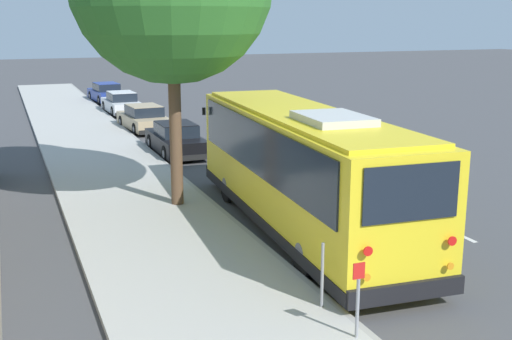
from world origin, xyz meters
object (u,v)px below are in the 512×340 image
(parked_sedan_black, at_px, (176,140))
(parked_sedan_white, at_px, (122,104))
(shuttle_bus, at_px, (301,164))
(sign_post_far, at_px, (322,275))
(parked_sedan_blue, at_px, (106,93))
(parked_sedan_tan, at_px, (144,119))
(sign_post_near, at_px, (358,299))

(parked_sedan_black, relative_size, parked_sedan_white, 1.02)
(shuttle_bus, height_order, sign_post_far, shuttle_bus)
(parked_sedan_white, distance_m, sign_post_far, 27.73)
(parked_sedan_white, distance_m, parked_sedan_blue, 5.68)
(parked_sedan_tan, bearing_deg, sign_post_far, 172.63)
(parked_sedan_blue, bearing_deg, parked_sedan_black, 175.27)
(parked_sedan_tan, bearing_deg, sign_post_near, 172.82)
(sign_post_near, bearing_deg, parked_sedan_black, -4.28)
(shuttle_bus, distance_m, parked_sedan_black, 10.64)
(shuttle_bus, relative_size, parked_sedan_tan, 2.49)
(parked_sedan_black, distance_m, parked_sedan_tan, 6.30)
(parked_sedan_black, relative_size, parked_sedan_tan, 0.99)
(shuttle_bus, xyz_separation_m, sign_post_far, (-4.65, 1.78, -0.99))
(sign_post_near, bearing_deg, parked_sedan_white, -2.51)
(shuttle_bus, relative_size, sign_post_near, 8.14)
(parked_sedan_white, relative_size, parked_sedan_blue, 0.94)
(parked_sedan_blue, xyz_separation_m, sign_post_near, (-34.65, 1.28, 0.24))
(parked_sedan_tan, xyz_separation_m, parked_sedan_blue, (11.86, -0.02, 0.02))
(parked_sedan_tan, distance_m, parked_sedan_blue, 11.86)
(parked_sedan_white, xyz_separation_m, sign_post_far, (-27.70, 1.27, 0.18))
(parked_sedan_blue, distance_m, sign_post_near, 34.67)
(parked_sedan_blue, bearing_deg, shuttle_bus, 176.41)
(parked_sedan_tan, relative_size, parked_sedan_white, 1.04)
(shuttle_bus, height_order, sign_post_near, shuttle_bus)
(parked_sedan_black, relative_size, sign_post_far, 3.42)
(parked_sedan_black, relative_size, sign_post_near, 3.22)
(parked_sedan_black, distance_m, sign_post_near, 16.54)
(parked_sedan_white, bearing_deg, shuttle_bus, 179.13)
(parked_sedan_black, height_order, sign_post_near, sign_post_near)
(shuttle_bus, xyz_separation_m, parked_sedan_white, (23.04, 0.51, -1.17))
(parked_sedan_black, relative_size, parked_sedan_blue, 0.96)
(shuttle_bus, bearing_deg, parked_sedan_black, 6.67)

